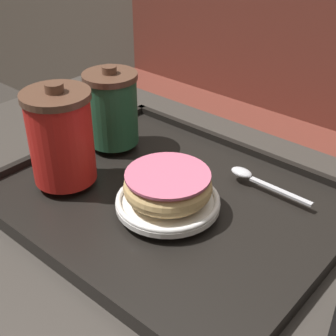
{
  "coord_description": "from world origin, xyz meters",
  "views": [
    {
      "loc": [
        0.38,
        -0.4,
        1.15
      ],
      "look_at": [
        0.01,
        0.03,
        0.8
      ],
      "focal_mm": 50.0,
      "sensor_mm": 36.0,
      "label": 1
    }
  ],
  "objects_px": {
    "coffee_cup_front": "(61,136)",
    "spoon": "(252,177)",
    "donut_chocolate_glazed": "(166,187)",
    "coffee_cup_rear": "(112,108)"
  },
  "relations": [
    {
      "from": "coffee_cup_rear",
      "to": "donut_chocolate_glazed",
      "type": "bearing_deg",
      "value": -23.66
    },
    {
      "from": "coffee_cup_front",
      "to": "coffee_cup_rear",
      "type": "relative_size",
      "value": 1.13
    },
    {
      "from": "donut_chocolate_glazed",
      "to": "spoon",
      "type": "xyz_separation_m",
      "value": [
        0.05,
        0.14,
        -0.03
      ]
    },
    {
      "from": "coffee_cup_front",
      "to": "spoon",
      "type": "relative_size",
      "value": 1.12
    },
    {
      "from": "coffee_cup_front",
      "to": "spoon",
      "type": "height_order",
      "value": "coffee_cup_front"
    },
    {
      "from": "donut_chocolate_glazed",
      "to": "spoon",
      "type": "bearing_deg",
      "value": 68.76
    },
    {
      "from": "spoon",
      "to": "coffee_cup_rear",
      "type": "bearing_deg",
      "value": 12.74
    },
    {
      "from": "coffee_cup_rear",
      "to": "donut_chocolate_glazed",
      "type": "xyz_separation_m",
      "value": [
        0.19,
        -0.09,
        -0.03
      ]
    },
    {
      "from": "coffee_cup_front",
      "to": "donut_chocolate_glazed",
      "type": "relative_size",
      "value": 1.25
    },
    {
      "from": "donut_chocolate_glazed",
      "to": "coffee_cup_rear",
      "type": "bearing_deg",
      "value": 156.34
    }
  ]
}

